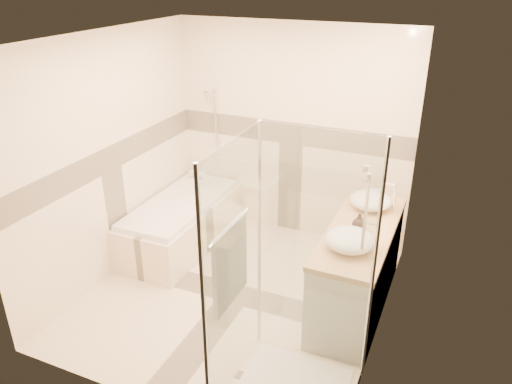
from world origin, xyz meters
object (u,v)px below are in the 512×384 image
at_px(shower_enclosure, 280,337).
at_px(vessel_sink_near, 371,200).
at_px(amenity_bottle_a, 360,222).
at_px(amenity_bottle_b, 359,222).
at_px(vanity, 357,268).
at_px(bathtub, 182,220).
at_px(vessel_sink_far, 350,240).

xyz_separation_m(shower_enclosure, vessel_sink_near, (0.27, 1.73, 0.43)).
bearing_deg(amenity_bottle_a, amenity_bottle_b, -90.00).
bearing_deg(vanity, amenity_bottle_b, -117.96).
bearing_deg(vanity, bathtub, 170.75).
bearing_deg(vessel_sink_near, amenity_bottle_b, -90.00).
relative_size(shower_enclosure, amenity_bottle_a, 13.63).
height_order(shower_enclosure, vessel_sink_near, shower_enclosure).
distance_m(vanity, vessel_sink_near, 0.68).
height_order(vessel_sink_near, amenity_bottle_b, amenity_bottle_b).
distance_m(bathtub, vanity, 2.18).
height_order(vanity, amenity_bottle_a, amenity_bottle_a).
height_order(bathtub, vanity, vanity).
bearing_deg(bathtub, vessel_sink_near, 2.87).
bearing_deg(vessel_sink_near, vessel_sink_far, -90.00).
distance_m(vanity, vessel_sink_far, 0.64).
relative_size(vanity, shower_enclosure, 0.79).
height_order(bathtub, vessel_sink_far, vessel_sink_far).
relative_size(bathtub, vanity, 1.05).
bearing_deg(vessel_sink_far, amenity_bottle_b, 90.00).
distance_m(bathtub, vessel_sink_far, 2.34).
relative_size(bathtub, vessel_sink_far, 4.03).
bearing_deg(vessel_sink_far, vessel_sink_near, 90.00).
distance_m(amenity_bottle_a, amenity_bottle_b, 0.02).
relative_size(vessel_sink_far, amenity_bottle_a, 2.82).
relative_size(bathtub, amenity_bottle_a, 11.36).
bearing_deg(amenity_bottle_b, shower_enclosure, -102.47).
bearing_deg(vessel_sink_near, vanity, -87.50).
relative_size(bathtub, vessel_sink_near, 4.16).
bearing_deg(vessel_sink_far, shower_enclosure, -107.11).
xyz_separation_m(vanity, vessel_sink_far, (-0.02, -0.38, 0.51)).
bearing_deg(bathtub, shower_enclosure, -41.10).
xyz_separation_m(vanity, amenity_bottle_b, (-0.02, -0.04, 0.51)).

